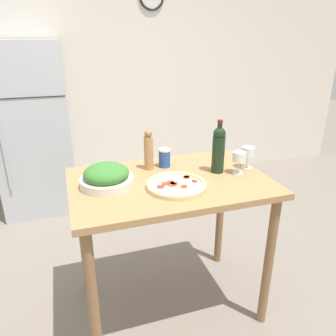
{
  "coord_description": "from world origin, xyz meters",
  "views": [
    {
      "loc": [
        -0.56,
        -1.67,
        1.72
      ],
      "look_at": [
        0.0,
        0.04,
        0.99
      ],
      "focal_mm": 35.0,
      "sensor_mm": 36.0,
      "label": 1
    }
  ],
  "objects_px": {
    "wine_glass_near": "(239,158)",
    "wine_bottle": "(219,149)",
    "wine_glass_far": "(248,153)",
    "salad_bowl": "(107,177)",
    "salt_canister": "(164,158)",
    "refrigerator": "(33,129)",
    "pepper_mill": "(149,150)",
    "homemade_pizza": "(176,185)"
  },
  "relations": [
    {
      "from": "wine_glass_near",
      "to": "wine_glass_far",
      "type": "distance_m",
      "value": 0.12
    },
    {
      "from": "wine_bottle",
      "to": "pepper_mill",
      "type": "distance_m",
      "value": 0.43
    },
    {
      "from": "salad_bowl",
      "to": "salt_canister",
      "type": "bearing_deg",
      "value": 24.37
    },
    {
      "from": "wine_bottle",
      "to": "pepper_mill",
      "type": "xyz_separation_m",
      "value": [
        -0.39,
        0.18,
        -0.03
      ]
    },
    {
      "from": "wine_glass_near",
      "to": "salt_canister",
      "type": "bearing_deg",
      "value": 147.89
    },
    {
      "from": "wine_glass_far",
      "to": "wine_bottle",
      "type": "bearing_deg",
      "value": -179.71
    },
    {
      "from": "wine_glass_far",
      "to": "salad_bowl",
      "type": "bearing_deg",
      "value": 179.74
    },
    {
      "from": "pepper_mill",
      "to": "salt_canister",
      "type": "xyz_separation_m",
      "value": [
        0.11,
        0.01,
        -0.06
      ]
    },
    {
      "from": "refrigerator",
      "to": "pepper_mill",
      "type": "height_order",
      "value": "refrigerator"
    },
    {
      "from": "refrigerator",
      "to": "pepper_mill",
      "type": "bearing_deg",
      "value": -63.95
    },
    {
      "from": "refrigerator",
      "to": "salt_canister",
      "type": "relative_size",
      "value": 14.09
    },
    {
      "from": "wine_bottle",
      "to": "salad_bowl",
      "type": "bearing_deg",
      "value": 179.57
    },
    {
      "from": "refrigerator",
      "to": "wine_glass_far",
      "type": "height_order",
      "value": "refrigerator"
    },
    {
      "from": "pepper_mill",
      "to": "salad_bowl",
      "type": "relative_size",
      "value": 0.86
    },
    {
      "from": "refrigerator",
      "to": "salt_canister",
      "type": "xyz_separation_m",
      "value": [
        0.89,
        -1.6,
        0.15
      ]
    },
    {
      "from": "wine_glass_near",
      "to": "pepper_mill",
      "type": "distance_m",
      "value": 0.56
    },
    {
      "from": "wine_bottle",
      "to": "pepper_mill",
      "type": "relative_size",
      "value": 1.28
    },
    {
      "from": "wine_bottle",
      "to": "wine_glass_near",
      "type": "height_order",
      "value": "wine_bottle"
    },
    {
      "from": "refrigerator",
      "to": "wine_glass_far",
      "type": "relative_size",
      "value": 12.17
    },
    {
      "from": "wine_bottle",
      "to": "refrigerator",
      "type": "bearing_deg",
      "value": 123.44
    },
    {
      "from": "wine_bottle",
      "to": "wine_glass_far",
      "type": "relative_size",
      "value": 2.37
    },
    {
      "from": "wine_glass_far",
      "to": "salt_canister",
      "type": "distance_m",
      "value": 0.53
    },
    {
      "from": "wine_glass_near",
      "to": "salad_bowl",
      "type": "relative_size",
      "value": 0.46
    },
    {
      "from": "wine_glass_far",
      "to": "pepper_mill",
      "type": "height_order",
      "value": "pepper_mill"
    },
    {
      "from": "wine_glass_far",
      "to": "refrigerator",
      "type": "bearing_deg",
      "value": 127.85
    },
    {
      "from": "wine_glass_far",
      "to": "salt_canister",
      "type": "relative_size",
      "value": 1.16
    },
    {
      "from": "wine_bottle",
      "to": "wine_glass_near",
      "type": "xyz_separation_m",
      "value": [
        0.11,
        -0.06,
        -0.05
      ]
    },
    {
      "from": "wine_glass_far",
      "to": "salad_bowl",
      "type": "xyz_separation_m",
      "value": [
        -0.89,
        0.0,
        -0.05
      ]
    },
    {
      "from": "wine_glass_near",
      "to": "pepper_mill",
      "type": "relative_size",
      "value": 0.54
    },
    {
      "from": "pepper_mill",
      "to": "homemade_pizza",
      "type": "distance_m",
      "value": 0.34
    },
    {
      "from": "refrigerator",
      "to": "wine_bottle",
      "type": "distance_m",
      "value": 2.15
    },
    {
      "from": "wine_bottle",
      "to": "salt_canister",
      "type": "relative_size",
      "value": 2.74
    },
    {
      "from": "wine_glass_near",
      "to": "wine_glass_far",
      "type": "height_order",
      "value": "same"
    },
    {
      "from": "wine_glass_near",
      "to": "wine_bottle",
      "type": "bearing_deg",
      "value": 149.86
    },
    {
      "from": "homemade_pizza",
      "to": "wine_glass_far",
      "type": "bearing_deg",
      "value": 14.68
    },
    {
      "from": "wine_glass_far",
      "to": "homemade_pizza",
      "type": "relative_size",
      "value": 0.41
    },
    {
      "from": "wine_bottle",
      "to": "pepper_mill",
      "type": "height_order",
      "value": "wine_bottle"
    },
    {
      "from": "salad_bowl",
      "to": "homemade_pizza",
      "type": "bearing_deg",
      "value": -21.48
    },
    {
      "from": "refrigerator",
      "to": "homemade_pizza",
      "type": "xyz_separation_m",
      "value": [
        0.85,
        -1.92,
        0.1
      ]
    },
    {
      "from": "wine_bottle",
      "to": "homemade_pizza",
      "type": "relative_size",
      "value": 0.97
    },
    {
      "from": "salad_bowl",
      "to": "homemade_pizza",
      "type": "height_order",
      "value": "salad_bowl"
    },
    {
      "from": "refrigerator",
      "to": "wine_bottle",
      "type": "bearing_deg",
      "value": -56.56
    }
  ]
}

